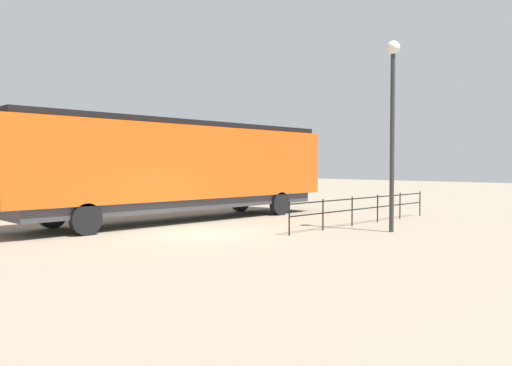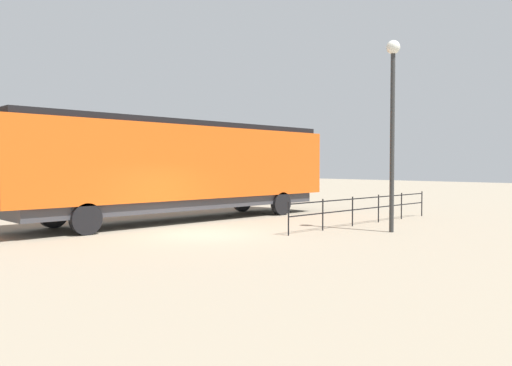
% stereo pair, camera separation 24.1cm
% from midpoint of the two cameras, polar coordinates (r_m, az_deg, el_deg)
% --- Properties ---
extents(ground_plane, '(120.00, 120.00, 0.00)m').
position_cam_midpoint_polar(ground_plane, '(17.55, -6.63, -5.79)').
color(ground_plane, gray).
extents(locomotive, '(3.04, 15.30, 4.23)m').
position_cam_midpoint_polar(locomotive, '(21.93, -8.12, 1.98)').
color(locomotive, '#D15114').
rests_on(locomotive, ground_plane).
extents(lamp_post, '(0.48, 0.48, 6.78)m').
position_cam_midpoint_polar(lamp_post, '(18.58, 14.91, 8.70)').
color(lamp_post, '#2D2D2D').
rests_on(lamp_post, ground_plane).
extents(platform_fence, '(0.05, 9.40, 1.16)m').
position_cam_midpoint_polar(platform_fence, '(20.74, 12.00, -2.53)').
color(platform_fence, black).
rests_on(platform_fence, ground_plane).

